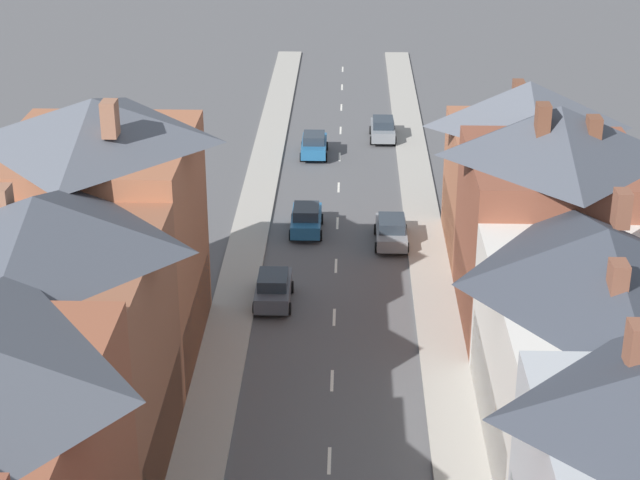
# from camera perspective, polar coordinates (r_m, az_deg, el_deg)

# --- Properties ---
(pavement_left) EXTENTS (2.20, 104.00, 0.14)m
(pavement_left) POSITION_cam_1_polar(r_m,az_deg,el_deg) (54.98, -4.53, -3.02)
(pavement_left) COLOR #A8A399
(pavement_left) RESTS_ON ground
(pavement_right) EXTENTS (2.20, 104.00, 0.14)m
(pavement_right) POSITION_cam_1_polar(r_m,az_deg,el_deg) (54.86, 6.14, -3.15)
(pavement_right) COLOR #A8A399
(pavement_right) RESTS_ON ground
(centre_line_dashes) EXTENTS (0.14, 97.80, 0.01)m
(centre_line_dashes) POSITION_cam_1_polar(r_m,az_deg,el_deg) (52.94, 0.76, -4.14)
(centre_line_dashes) COLOR silver
(centre_line_dashes) RESTS_ON ground
(car_near_silver) EXTENTS (1.90, 4.20, 1.63)m
(car_near_silver) POSITION_cam_1_polar(r_m,az_deg,el_deg) (60.82, 3.82, 0.51)
(car_near_silver) COLOR gray
(car_near_silver) RESTS_ON ground
(car_parked_left_a) EXTENTS (1.90, 3.93, 1.67)m
(car_parked_left_a) POSITION_cam_1_polar(r_m,az_deg,el_deg) (74.90, -0.32, 5.11)
(car_parked_left_a) COLOR #236093
(car_parked_left_a) RESTS_ON ground
(car_parked_right_a) EXTENTS (1.90, 4.02, 1.65)m
(car_parked_right_a) POSITION_cam_1_polar(r_m,az_deg,el_deg) (78.49, 3.37, 5.94)
(car_parked_right_a) COLOR gray
(car_parked_right_a) RESTS_ON ground
(car_mid_black) EXTENTS (1.90, 3.92, 1.69)m
(car_mid_black) POSITION_cam_1_polar(r_m,az_deg,el_deg) (53.96, -2.50, -2.59)
(car_mid_black) COLOR #4C515B
(car_mid_black) RESTS_ON ground
(car_parked_left_b) EXTENTS (1.90, 3.99, 1.66)m
(car_parked_left_b) POSITION_cam_1_polar(r_m,az_deg,el_deg) (62.25, -0.73, 1.13)
(car_parked_left_b) COLOR #236093
(car_parked_left_b) RESTS_ON ground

